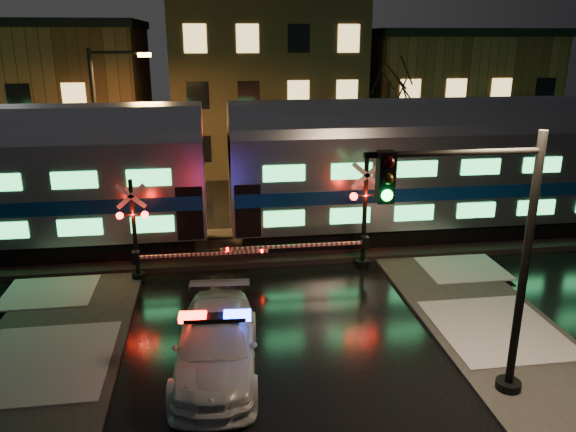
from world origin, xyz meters
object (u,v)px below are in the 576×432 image
Objects in this scene: crossing_signal_right at (356,225)px; traffic_light at (484,266)px; police_car at (216,345)px; crossing_signal_left at (145,241)px; streetlight at (103,127)px.

traffic_light reaches higher than crossing_signal_right.
crossing_signal_left is (-2.38, 6.15, 0.79)m from police_car.
traffic_light is at bearing -84.25° from crossing_signal_right.
crossing_signal_right is 7.72m from crossing_signal_left.
police_car is 6.64m from crossing_signal_left.
police_car is at bearing -70.10° from streetlight.
crossing_signal_right is at bearing 53.07° from police_car.
streetlight is at bearing 146.19° from crossing_signal_right.
police_car is 14.21m from streetlight.
streetlight is at bearing 118.83° from traffic_light.
police_car is at bearing 154.56° from traffic_light.
streetlight is (-4.65, 12.85, 3.87)m from police_car.
crossing_signal_left is at bearing 129.04° from traffic_light.
crossing_signal_right is (5.34, 6.16, 1.03)m from police_car.
streetlight reaches higher than traffic_light.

